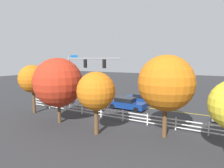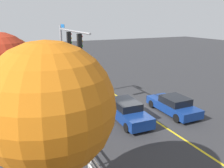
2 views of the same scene
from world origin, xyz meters
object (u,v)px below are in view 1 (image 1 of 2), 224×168
at_px(tree_0, 96,91).
at_px(car_1, 140,99).
at_px(tree_4, 166,83).
at_px(tree_1, 33,79).
at_px(tree_2, 58,83).
at_px(car_0, 126,103).

bearing_deg(tree_0, car_1, -85.90).
height_order(car_1, tree_4, tree_4).
xyz_separation_m(car_1, tree_1, (9.07, 10.76, 3.32)).
relative_size(tree_0, tree_2, 0.82).
bearing_deg(car_1, tree_2, 72.25).
xyz_separation_m(car_1, tree_2, (3.96, 11.91, 3.33)).
bearing_deg(car_1, tree_0, 94.76).
relative_size(tree_2, tree_4, 0.97).
bearing_deg(car_0, car_1, 86.90).
height_order(car_1, tree_2, tree_2).
bearing_deg(car_0, tree_0, -79.47).
distance_m(car_0, tree_4, 9.79).
bearing_deg(car_0, tree_1, -139.87).
bearing_deg(car_1, tree_4, 120.52).
xyz_separation_m(car_1, tree_4, (-6.00, 10.45, 3.71)).
relative_size(car_1, tree_1, 0.83).
xyz_separation_m(tree_0, tree_1, (9.97, -1.86, 0.35)).
xyz_separation_m(tree_0, tree_4, (-5.09, -2.17, 0.74)).
bearing_deg(tree_1, car_0, -142.04).
distance_m(tree_1, tree_2, 5.23).
distance_m(car_0, car_1, 3.99).
distance_m(tree_0, tree_4, 5.59).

